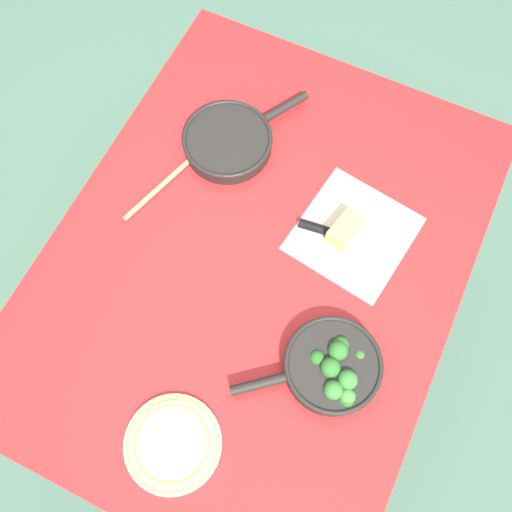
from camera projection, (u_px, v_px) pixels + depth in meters
ground_plane at (256, 330)px, 2.13m from camera, size 14.00×14.00×0.00m
dining_table_red at (256, 268)px, 1.51m from camera, size 1.34×1.01×0.74m
skillet_broccoli at (332, 367)px, 1.31m from camera, size 0.28×0.31×0.08m
skillet_eggs at (229, 141)px, 1.54m from camera, size 0.36×0.26×0.05m
wooden_spoon at (185, 164)px, 1.53m from camera, size 0.35×0.13×0.02m
parchment_sheet at (354, 234)px, 1.47m from camera, size 0.32×0.31×0.00m
grater_knife at (330, 233)px, 1.46m from camera, size 0.06×0.24×0.02m
cheese_block at (345, 230)px, 1.45m from camera, size 0.10×0.08×0.05m
dinner_plate_stack at (172, 444)px, 1.27m from camera, size 0.22×0.22×0.03m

